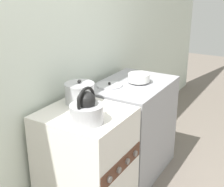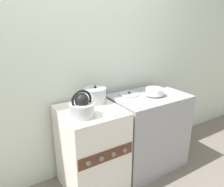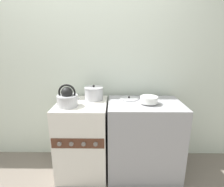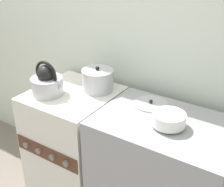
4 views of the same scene
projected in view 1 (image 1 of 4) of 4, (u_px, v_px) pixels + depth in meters
The scene contains 7 objects.
wall_back at pixel (41, 53), 2.22m from camera, with size 7.00×0.06×2.50m.
stove at pixel (86, 166), 2.32m from camera, with size 0.56×0.62×0.87m.
counter at pixel (132, 128), 2.89m from camera, with size 0.82×0.57×0.88m.
kettle at pixel (87, 110), 1.99m from camera, with size 0.27×0.22×0.24m.
cooking_pot at pixel (80, 93), 2.31m from camera, with size 0.22×0.22×0.18m.
enamel_bowl at pixel (139, 78), 2.73m from camera, with size 0.19×0.19×0.08m.
loose_pot_lid at pixel (109, 85), 2.67m from camera, with size 0.22×0.22×0.03m.
Camera 1 is at (-1.62, -0.88, 1.74)m, focal length 50.00 mm.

